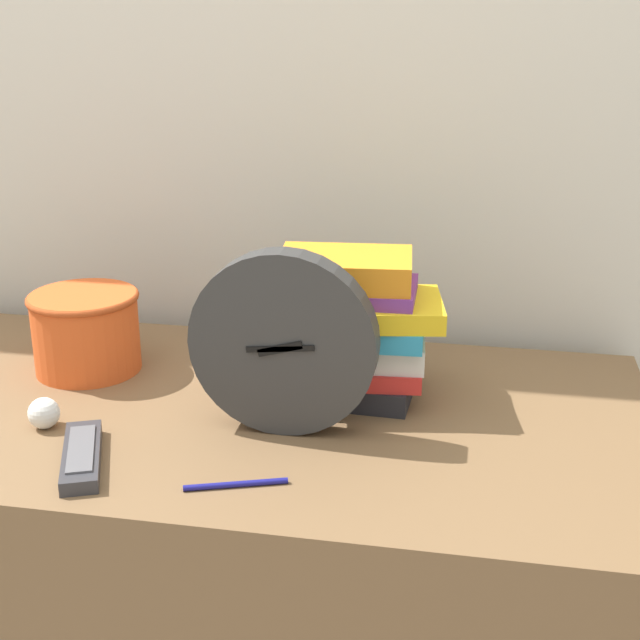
{
  "coord_description": "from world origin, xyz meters",
  "views": [
    {
      "loc": [
        0.41,
        -0.87,
        1.33
      ],
      "look_at": [
        0.18,
        0.33,
        0.89
      ],
      "focal_mm": 50.0,
      "sensor_mm": 36.0,
      "label": 1
    }
  ],
  "objects_px": {
    "desk_clock": "(283,343)",
    "book_stack": "(351,326)",
    "pen": "(236,484)",
    "crumpled_paper_ball": "(44,413)",
    "tv_remote": "(82,456)",
    "basket": "(86,329)"
  },
  "relations": [
    {
      "from": "desk_clock",
      "to": "book_stack",
      "type": "height_order",
      "value": "desk_clock"
    },
    {
      "from": "pen",
      "to": "crumpled_paper_ball",
      "type": "bearing_deg",
      "value": 160.82
    },
    {
      "from": "desk_clock",
      "to": "tv_remote",
      "type": "xyz_separation_m",
      "value": [
        -0.25,
        -0.15,
        -0.12
      ]
    },
    {
      "from": "desk_clock",
      "to": "basket",
      "type": "height_order",
      "value": "desk_clock"
    },
    {
      "from": "desk_clock",
      "to": "pen",
      "type": "relative_size",
      "value": 2.08
    },
    {
      "from": "basket",
      "to": "crumpled_paper_ball",
      "type": "height_order",
      "value": "basket"
    },
    {
      "from": "desk_clock",
      "to": "book_stack",
      "type": "xyz_separation_m",
      "value": [
        0.07,
        0.14,
        -0.02
      ]
    },
    {
      "from": "crumpled_paper_ball",
      "to": "pen",
      "type": "distance_m",
      "value": 0.34
    },
    {
      "from": "tv_remote",
      "to": "pen",
      "type": "relative_size",
      "value": 1.4
    },
    {
      "from": "book_stack",
      "to": "basket",
      "type": "relative_size",
      "value": 1.49
    },
    {
      "from": "basket",
      "to": "tv_remote",
      "type": "xyz_separation_m",
      "value": [
        0.13,
        -0.3,
        -0.06
      ]
    },
    {
      "from": "basket",
      "to": "tv_remote",
      "type": "relative_size",
      "value": 1.01
    },
    {
      "from": "crumpled_paper_ball",
      "to": "pen",
      "type": "bearing_deg",
      "value": -19.18
    },
    {
      "from": "crumpled_paper_ball",
      "to": "pen",
      "type": "relative_size",
      "value": 0.36
    },
    {
      "from": "tv_remote",
      "to": "book_stack",
      "type": "bearing_deg",
      "value": 41.42
    },
    {
      "from": "desk_clock",
      "to": "crumpled_paper_ball",
      "type": "relative_size",
      "value": 5.83
    },
    {
      "from": "crumpled_paper_ball",
      "to": "pen",
      "type": "height_order",
      "value": "crumpled_paper_ball"
    },
    {
      "from": "book_stack",
      "to": "desk_clock",
      "type": "bearing_deg",
      "value": -118.59
    },
    {
      "from": "basket",
      "to": "crumpled_paper_ball",
      "type": "xyz_separation_m",
      "value": [
        0.03,
        -0.21,
        -0.05
      ]
    },
    {
      "from": "tv_remote",
      "to": "pen",
      "type": "xyz_separation_m",
      "value": [
        0.22,
        -0.02,
        -0.01
      ]
    },
    {
      "from": "desk_clock",
      "to": "book_stack",
      "type": "distance_m",
      "value": 0.16
    },
    {
      "from": "desk_clock",
      "to": "pen",
      "type": "xyz_separation_m",
      "value": [
        -0.03,
        -0.17,
        -0.13
      ]
    }
  ]
}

